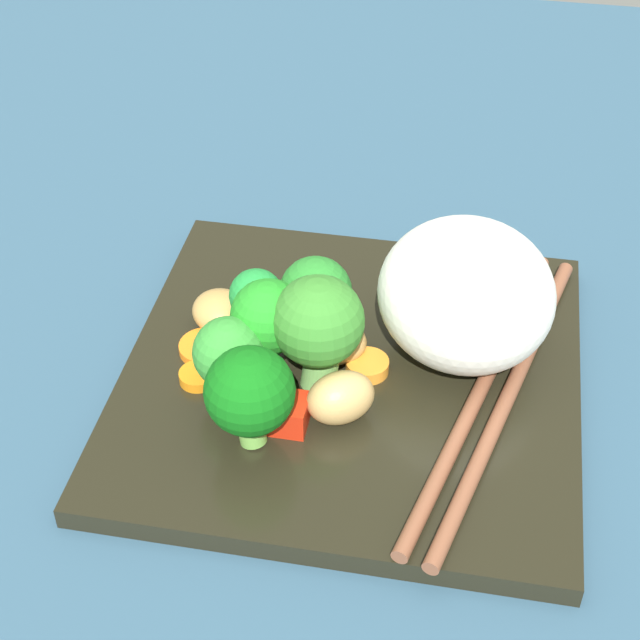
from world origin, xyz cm
name	(u,v)px	position (x,y,z in cm)	size (l,w,h in cm)	color
ground_plane	(351,398)	(0.00, 0.00, -1.00)	(110.00, 110.00, 2.00)	#2E4F65
square_plate	(351,377)	(0.00, 0.00, 0.60)	(24.31, 24.31, 1.21)	black
rice_mound	(466,294)	(2.61, -5.60, 5.13)	(9.59, 9.22, 7.83)	white
broccoli_floret_0	(229,354)	(-3.06, 5.87, 4.06)	(3.76, 3.76, 4.89)	#539942
broccoli_floret_1	(268,319)	(-0.89, 4.29, 4.83)	(4.01, 4.01, 5.85)	#71BC57
broccoli_floret_2	(250,393)	(-6.11, 4.04, 4.57)	(4.46, 4.46, 5.80)	#67A343
broccoli_floret_3	(316,294)	(2.71, 2.48, 3.91)	(4.03, 4.03, 4.89)	#69B04B
broccoli_floret_4	(318,324)	(-1.34, 1.58, 5.24)	(4.78, 4.78, 6.81)	#73B255
broccoli_floret_5	(256,299)	(1.11, 5.41, 4.37)	(2.94, 2.94, 4.99)	#5F9B3C
carrot_slice_0	(205,348)	(-0.02, 8.14, 1.45)	(2.91, 2.91, 0.48)	orange
carrot_slice_1	(198,376)	(-2.37, 7.89, 1.51)	(2.02, 2.02, 0.59)	orange
carrot_slice_2	(367,368)	(-0.13, -0.85, 1.58)	(2.33, 2.33, 0.74)	orange
pepper_chunk_1	(289,414)	(-4.71, 2.48, 2.03)	(2.01, 1.93, 1.65)	red
chicken_piece_0	(331,340)	(0.70, 1.26, 2.49)	(3.88, 2.80, 2.55)	tan
chicken_piece_2	(331,396)	(-3.69, 0.49, 2.61)	(3.59, 2.60, 2.80)	tan
chicken_piece_3	(220,311)	(2.26, 7.84, 2.26)	(3.27, 3.09, 2.10)	tan
chopstick_pair	(495,391)	(-0.74, -7.70, 1.62)	(23.74, 8.07, 0.82)	brown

